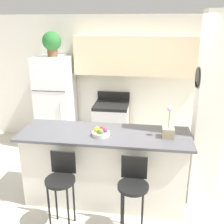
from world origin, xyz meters
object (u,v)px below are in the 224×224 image
at_px(stove_range, 111,125).
at_px(orchid_vase, 168,130).
at_px(bar_stool_left, 61,180).
at_px(refrigerator, 56,103).
at_px(fruit_bowl, 101,132).
at_px(potted_plant_on_fridge, 52,42).
at_px(bar_stool_right, 133,186).

bearing_deg(stove_range, orchid_vase, -60.35).
xyz_separation_m(bar_stool_left, orchid_vase, (1.24, 0.56, 0.48)).
bearing_deg(bar_stool_left, orchid_vase, 24.21).
distance_m(refrigerator, bar_stool_left, 2.37).
bearing_deg(fruit_bowl, orchid_vase, 4.67).
xyz_separation_m(stove_range, potted_plant_on_fridge, (-1.10, -0.04, 1.59)).
xyz_separation_m(refrigerator, potted_plant_on_fridge, (-0.00, 0.00, 1.16)).
distance_m(stove_range, potted_plant_on_fridge, 1.94).
bearing_deg(orchid_vase, refrigerator, 141.30).
height_order(bar_stool_left, bar_stool_right, same).
xyz_separation_m(stove_range, bar_stool_right, (0.57, -2.25, 0.18)).
relative_size(bar_stool_left, orchid_vase, 2.33).
bearing_deg(bar_stool_left, stove_range, 83.00).
height_order(refrigerator, stove_range, refrigerator).
bearing_deg(refrigerator, bar_stool_right, -52.94).
distance_m(refrigerator, stove_range, 1.18).
height_order(potted_plant_on_fridge, fruit_bowl, potted_plant_on_fridge).
height_order(stove_range, orchid_vase, orchid_vase).
bearing_deg(orchid_vase, bar_stool_right, -125.18).
bearing_deg(stove_range, fruit_bowl, -86.28).
distance_m(stove_range, bar_stool_right, 2.33).
bearing_deg(fruit_bowl, potted_plant_on_fridge, 125.16).
bearing_deg(fruit_bowl, bar_stool_left, -128.68).
distance_m(stove_range, orchid_vase, 2.06).
height_order(stove_range, potted_plant_on_fridge, potted_plant_on_fridge).
relative_size(bar_stool_right, fruit_bowl, 4.25).
bearing_deg(orchid_vase, stove_range, 119.65).
bearing_deg(stove_range, bar_stool_right, -75.77).
height_order(orchid_vase, fruit_bowl, orchid_vase).
relative_size(stove_range, bar_stool_left, 1.11).
xyz_separation_m(refrigerator, bar_stool_right, (1.67, -2.21, -0.26)).
height_order(stove_range, bar_stool_left, stove_range).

